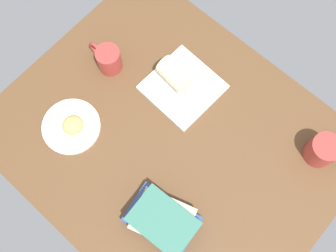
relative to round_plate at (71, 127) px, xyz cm
name	(u,v)px	position (x,y,z in cm)	size (l,w,h in cm)	color
dining_table	(171,142)	(-27.73, -18.69, -2.70)	(110.00, 90.00, 4.00)	brown
round_plate	(71,127)	(0.00, 0.00, 0.00)	(19.48, 19.48, 1.40)	white
scone_pastry	(73,125)	(-1.23, -0.42, 2.93)	(7.02, 6.74, 4.47)	#DCB261
square_plate	(183,87)	(-18.39, -35.45, 0.10)	(22.81, 22.81, 1.60)	white
sauce_cup	(194,95)	(-23.51, -35.14, 2.00)	(5.17, 5.17, 2.02)	silver
breakfast_wrap	(174,74)	(-14.29, -35.71, 4.48)	(7.16, 7.16, 11.21)	beige
book_stack	(162,220)	(-43.32, 2.60, 3.28)	(23.06, 18.06, 8.30)	#33477F
coffee_mug	(324,150)	(-67.01, -47.31, 4.34)	(13.54, 10.47, 9.86)	#B23833
second_mug	(108,59)	(6.57, -25.03, 4.13)	(13.35, 8.34, 9.44)	#B23833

